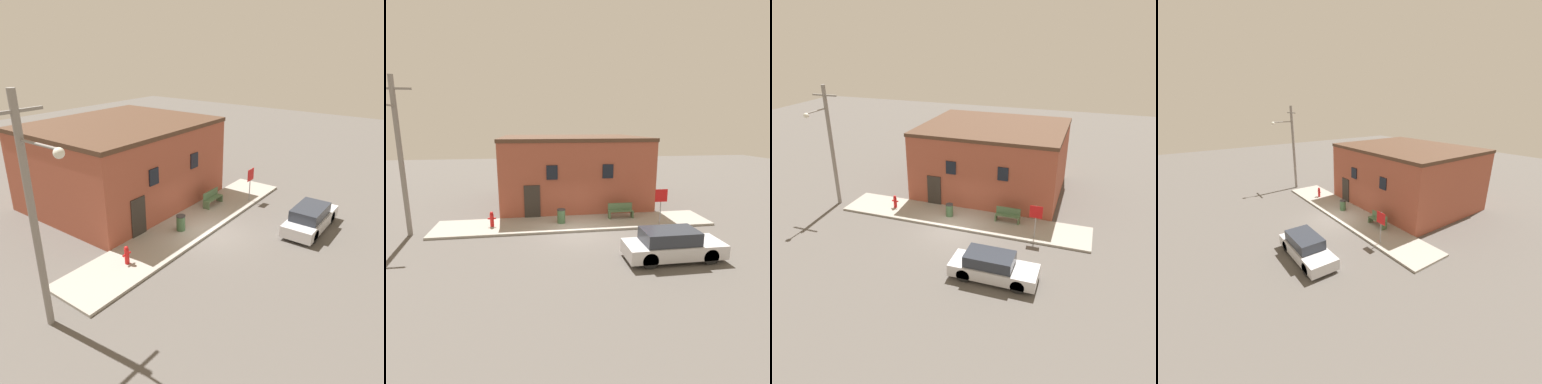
# 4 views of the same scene
# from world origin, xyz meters

# --- Properties ---
(ground_plane) EXTENTS (80.00, 80.00, 0.00)m
(ground_plane) POSITION_xyz_m (0.00, 0.00, 0.00)
(ground_plane) COLOR #56514C
(sidewalk) EXTENTS (16.42, 2.89, 0.13)m
(sidewalk) POSITION_xyz_m (0.00, 1.45, 0.07)
(sidewalk) COLOR #9E998E
(sidewalk) RESTS_ON ground
(brick_building) EXTENTS (10.35, 8.70, 5.05)m
(brick_building) POSITION_xyz_m (0.52, 7.18, 2.53)
(brick_building) COLOR #9E4C38
(brick_building) RESTS_ON ground
(fire_hydrant) EXTENTS (0.46, 0.22, 0.89)m
(fire_hydrant) POSITION_xyz_m (-4.89, 1.40, 0.58)
(fire_hydrant) COLOR red
(fire_hydrant) RESTS_ON sidewalk
(stop_sign) EXTENTS (0.75, 0.06, 2.10)m
(stop_sign) POSITION_xyz_m (4.93, 0.43, 1.61)
(stop_sign) COLOR gray
(stop_sign) RESTS_ON sidewalk
(bench) EXTENTS (1.57, 0.44, 0.93)m
(bench) POSITION_xyz_m (2.95, 1.95, 0.58)
(bench) COLOR #4C6B47
(bench) RESTS_ON sidewalk
(trash_bin) EXTENTS (0.50, 0.50, 0.86)m
(trash_bin) POSITION_xyz_m (-0.86, 1.44, 0.56)
(trash_bin) COLOR #426642
(trash_bin) RESTS_ON sidewalk
(utility_pole) EXTENTS (1.80, 2.19, 8.30)m
(utility_pole) POSITION_xyz_m (-9.18, 0.84, 4.45)
(utility_pole) COLOR gray
(utility_pole) RESTS_ON ground
(parked_car) EXTENTS (4.39, 1.65, 1.39)m
(parked_car) POSITION_xyz_m (3.57, -3.98, 0.67)
(parked_car) COLOR black
(parked_car) RESTS_ON ground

